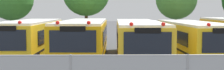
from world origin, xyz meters
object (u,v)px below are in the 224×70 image
school_bus_0 (31,39)px  school_bus_3 (191,39)px  school_bus_2 (137,39)px  school_bus_1 (85,38)px

school_bus_0 → school_bus_3: size_ratio=0.92×
school_bus_0 → school_bus_3: school_bus_0 is taller
school_bus_2 → school_bus_3: bearing=-177.8°
school_bus_0 → school_bus_3: bearing=178.8°
school_bus_1 → school_bus_0: bearing=1.5°
school_bus_1 → school_bus_2: 3.28m
school_bus_3 → school_bus_0: bearing=-1.2°
school_bus_1 → school_bus_3: bearing=179.5°
school_bus_2 → school_bus_3: size_ratio=1.10×
school_bus_0 → school_bus_1: (3.30, 0.03, 0.01)m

